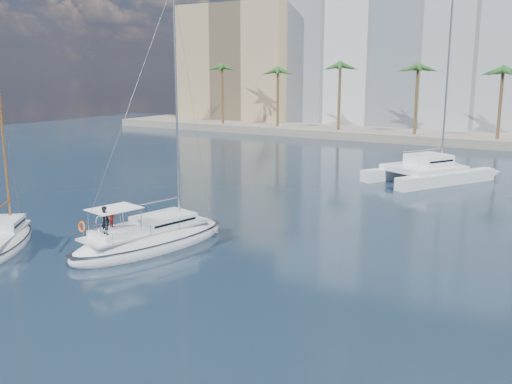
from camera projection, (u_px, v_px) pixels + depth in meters
The scene contains 10 objects.
ground at pixel (225, 258), 31.54m from camera, with size 160.00×160.00×0.00m, color black.
quay at pixel (462, 138), 82.48m from camera, with size 120.00×14.00×1.20m, color gray.
building_modern at pixel (409, 47), 95.79m from camera, with size 42.00×16.00×28.00m, color white.
building_tan_left at pixel (245, 66), 108.23m from camera, with size 22.00×14.00×22.00m, color tan.
palm_left at pixel (248, 70), 94.29m from camera, with size 3.60×3.60×12.30m.
palm_centre at pixel (461, 70), 77.11m from camera, with size 3.60×3.60×12.30m.
main_sloop at pixel (150, 239), 33.31m from camera, with size 5.55×11.05×15.71m.
small_sloop at pixel (4, 242), 33.19m from camera, with size 6.54×7.57×11.01m.
catamaran at pixel (427, 169), 53.31m from camera, with size 10.65×12.84×16.83m.
seagull at pixel (211, 231), 35.45m from camera, with size 1.08×0.46×0.20m.
Camera 1 is at (17.02, -24.86, 10.18)m, focal length 40.00 mm.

